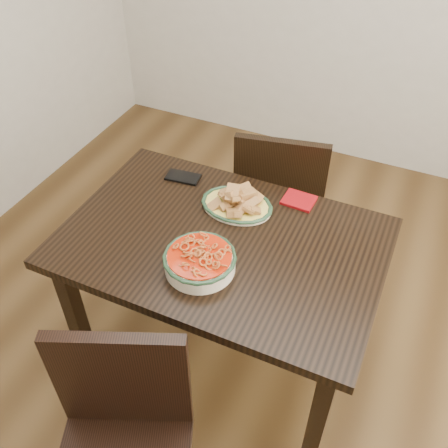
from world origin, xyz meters
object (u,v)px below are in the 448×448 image
at_px(chair_far, 280,196).
at_px(fish_plate, 237,199).
at_px(chair_near, 123,439).
at_px(dining_table, 222,257).
at_px(noodle_bowl, 200,260).
at_px(smartphone, 183,177).

xyz_separation_m(chair_far, fish_plate, (-0.05, -0.44, 0.30)).
bearing_deg(fish_plate, chair_near, -89.29).
xyz_separation_m(dining_table, noodle_bowl, (-0.01, -0.17, 0.14)).
height_order(fish_plate, smartphone, fish_plate).
distance_m(dining_table, noodle_bowl, 0.22).
relative_size(fish_plate, noodle_bowl, 1.10).
bearing_deg(chair_far, chair_near, 77.16).
distance_m(chair_near, smartphone, 1.07).
bearing_deg(dining_table, smartphone, 138.48).
xyz_separation_m(chair_near, fish_plate, (-0.01, 0.91, 0.30)).
height_order(chair_far, noodle_bowl, chair_far).
height_order(chair_near, noodle_bowl, chair_near).
distance_m(fish_plate, noodle_bowl, 0.36).
distance_m(chair_far, noodle_bowl, 0.85).
xyz_separation_m(fish_plate, smartphone, (-0.29, 0.08, -0.04)).
bearing_deg(noodle_bowl, dining_table, 87.47).
xyz_separation_m(dining_table, chair_near, (-0.01, -0.72, -0.15)).
relative_size(fish_plate, smartphone, 1.97).
bearing_deg(fish_plate, chair_far, 83.96).
bearing_deg(smartphone, fish_plate, -22.62).
bearing_deg(dining_table, fish_plate, 96.67).
bearing_deg(chair_far, smartphone, 35.24).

